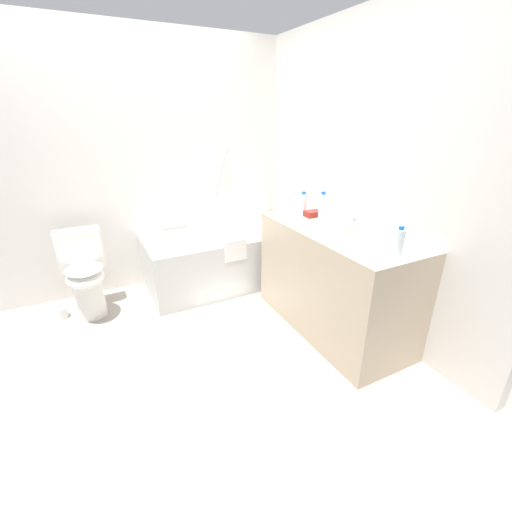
{
  "coord_description": "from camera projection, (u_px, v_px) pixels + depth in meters",
  "views": [
    {
      "loc": [
        -0.41,
        -2.15,
        1.67
      ],
      "look_at": [
        0.75,
        0.12,
        0.59
      ],
      "focal_mm": 23.83,
      "sensor_mm": 36.0,
      "label": 1
    }
  ],
  "objects": [
    {
      "name": "drinking_glass_0",
      "position": [
        373.0,
        241.0,
        2.22
      ],
      "size": [
        0.08,
        0.08,
        0.08
      ],
      "primitive_type": "cylinder",
      "color": "white",
      "rests_on": "vanity_counter"
    },
    {
      "name": "water_bottle_2",
      "position": [
        303.0,
        203.0,
        2.97
      ],
      "size": [
        0.07,
        0.07,
        0.19
      ],
      "color": "silver",
      "rests_on": "vanity_counter"
    },
    {
      "name": "drinking_glass_3",
      "position": [
        379.0,
        238.0,
        2.28
      ],
      "size": [
        0.07,
        0.07,
        0.08
      ],
      "primitive_type": "cylinder",
      "color": "white",
      "rests_on": "vanity_counter"
    },
    {
      "name": "water_bottle_1",
      "position": [
        322.0,
        207.0,
        2.74
      ],
      "size": [
        0.06,
        0.06,
        0.24
      ],
      "color": "silver",
      "rests_on": "vanity_counter"
    },
    {
      "name": "wall_right_mirror",
      "position": [
        355.0,
        176.0,
        2.8
      ],
      "size": [
        0.1,
        2.92,
        2.38
      ],
      "primitive_type": "cube",
      "color": "silver",
      "rests_on": "ground_plane"
    },
    {
      "name": "amenity_basket",
      "position": [
        313.0,
        214.0,
        2.88
      ],
      "size": [
        0.14,
        0.1,
        0.05
      ],
      "primitive_type": "cube",
      "color": "maroon",
      "rests_on": "vanity_counter"
    },
    {
      "name": "drinking_glass_2",
      "position": [
        361.0,
        230.0,
        2.42
      ],
      "size": [
        0.08,
        0.08,
        0.09
      ],
      "primitive_type": "cylinder",
      "color": "white",
      "rests_on": "vanity_counter"
    },
    {
      "name": "sink_faucet",
      "position": [
        353.0,
        222.0,
        2.65
      ],
      "size": [
        0.13,
        0.15,
        0.06
      ],
      "color": "#A8A8AD",
      "rests_on": "vanity_counter"
    },
    {
      "name": "water_bottle_0",
      "position": [
        399.0,
        243.0,
        2.06
      ],
      "size": [
        0.06,
        0.06,
        0.19
      ],
      "color": "silver",
      "rests_on": "vanity_counter"
    },
    {
      "name": "drinking_glass_1",
      "position": [
        391.0,
        244.0,
        2.16
      ],
      "size": [
        0.06,
        0.06,
        0.09
      ],
      "primitive_type": "cylinder",
      "color": "white",
      "rests_on": "vanity_counter"
    },
    {
      "name": "ground_plane",
      "position": [
        176.0,
        350.0,
        2.59
      ],
      "size": [
        4.12,
        4.12,
        0.0
      ],
      "primitive_type": "plane",
      "color": "#9E9389"
    },
    {
      "name": "wall_back_tiled",
      "position": [
        128.0,
        168.0,
        3.2
      ],
      "size": [
        3.52,
        0.1,
        2.38
      ],
      "primitive_type": "cube",
      "color": "silver",
      "rests_on": "ground_plane"
    },
    {
      "name": "toilet_paper_roll",
      "position": [
        61.0,
        313.0,
        2.98
      ],
      "size": [
        0.11,
        0.11,
        0.1
      ],
      "primitive_type": "cylinder",
      "color": "white",
      "rests_on": "ground_plane"
    },
    {
      "name": "sink_basin",
      "position": [
        335.0,
        225.0,
        2.58
      ],
      "size": [
        0.31,
        0.31,
        0.05
      ],
      "primitive_type": "cylinder",
      "color": "white",
      "rests_on": "vanity_counter"
    },
    {
      "name": "vanity_counter",
      "position": [
        334.0,
        280.0,
        2.73
      ],
      "size": [
        0.61,
        1.35,
        0.86
      ],
      "primitive_type": "cube",
      "color": "tan",
      "rests_on": "ground_plane"
    },
    {
      "name": "toilet",
      "position": [
        85.0,
        275.0,
        2.94
      ],
      "size": [
        0.37,
        0.5,
        0.76
      ],
      "rotation": [
        0.0,
        0.0,
        -1.54
      ],
      "color": "white",
      "rests_on": "ground_plane"
    },
    {
      "name": "bathtub",
      "position": [
        220.0,
        257.0,
        3.51
      ],
      "size": [
        1.47,
        0.75,
        1.35
      ],
      "color": "silver",
      "rests_on": "ground_plane"
    },
    {
      "name": "bath_mat",
      "position": [
        231.0,
        311.0,
        3.09
      ],
      "size": [
        0.56,
        0.34,
        0.01
      ],
      "primitive_type": "cube",
      "color": "white",
      "rests_on": "ground_plane"
    }
  ]
}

